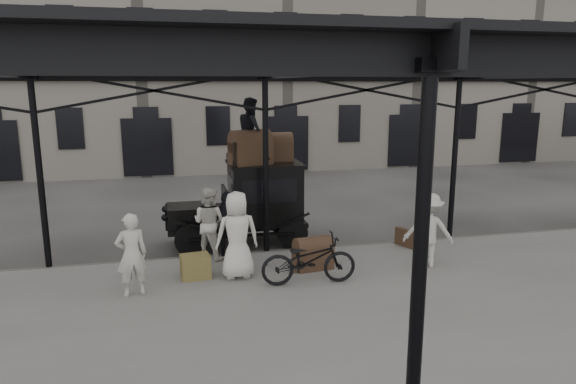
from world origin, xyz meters
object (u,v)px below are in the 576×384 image
at_px(steamer_trunk_roof_near, 250,150).
at_px(porter_left, 132,255).
at_px(steamer_trunk_platform, 313,255).
at_px(taxi, 253,199).
at_px(bicycle, 309,260).
at_px(porter_official, 228,225).

bearing_deg(steamer_trunk_roof_near, porter_left, -150.54).
relative_size(porter_left, steamer_trunk_platform, 2.00).
bearing_deg(porter_left, steamer_trunk_platform, 176.60).
bearing_deg(taxi, steamer_trunk_roof_near, -108.07).
bearing_deg(bicycle, porter_official, 39.16).
bearing_deg(porter_official, porter_left, 86.70).
xyz_separation_m(taxi, porter_official, (-0.84, -1.49, -0.25)).
bearing_deg(steamer_trunk_platform, steamer_trunk_roof_near, 104.68).
xyz_separation_m(porter_official, bicycle, (1.43, -1.99, -0.29)).
height_order(porter_left, steamer_trunk_roof_near, steamer_trunk_roof_near).
height_order(porter_official, steamer_trunk_roof_near, steamer_trunk_roof_near).
distance_m(porter_left, steamer_trunk_platform, 3.91).
bearing_deg(steamer_trunk_roof_near, porter_official, -139.23).
bearing_deg(steamer_trunk_platform, bicycle, -119.57).
bearing_deg(porter_left, bicycle, 163.64).
bearing_deg(bicycle, steamer_trunk_platform, -17.94).
relative_size(taxi, steamer_trunk_platform, 4.41).
distance_m(taxi, porter_official, 1.73).
xyz_separation_m(steamer_trunk_roof_near, steamer_trunk_platform, (1.01, -2.38, -2.10)).
bearing_deg(porter_official, bicycle, 171.35).
xyz_separation_m(porter_left, porter_official, (2.05, 1.79, -0.02)).
height_order(porter_official, bicycle, porter_official).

